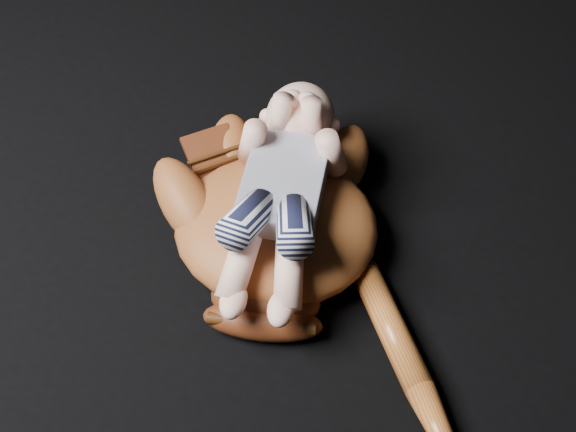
{
  "coord_description": "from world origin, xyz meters",
  "views": [
    {
      "loc": [
        0.15,
        -0.6,
        0.95
      ],
      "look_at": [
        -0.13,
        0.05,
        0.07
      ],
      "focal_mm": 50.0,
      "sensor_mm": 36.0,
      "label": 1
    }
  ],
  "objects": [
    {
      "name": "baseball_glove",
      "position": [
        -0.14,
        0.04,
        0.06
      ],
      "size": [
        0.46,
        0.49,
        0.13
      ],
      "primitive_type": null,
      "rotation": [
        0.0,
        0.0,
        0.27
      ],
      "color": "brown",
      "rests_on": "ground"
    },
    {
      "name": "newborn_baby",
      "position": [
        -0.13,
        0.04,
        0.12
      ],
      "size": [
        0.25,
        0.41,
        0.16
      ],
      "primitive_type": null,
      "rotation": [
        0.0,
        0.0,
        0.21
      ],
      "color": "#F4B49D",
      "rests_on": "baseball_glove"
    },
    {
      "name": "baseball_bat",
      "position": [
        0.14,
        -0.13,
        0.02
      ],
      "size": [
        0.31,
        0.35,
        0.04
      ],
      "primitive_type": null,
      "rotation": [
        0.0,
        0.0,
        0.71
      ],
      "color": "#A0511F",
      "rests_on": "ground"
    }
  ]
}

